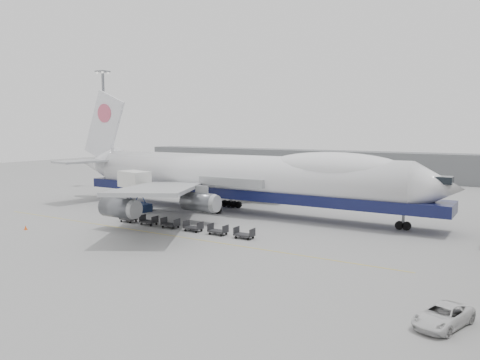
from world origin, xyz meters
The scene contains 14 objects.
ground centered at (0.00, 0.00, 0.00)m, with size 260.00×260.00×0.00m, color gray.
apron_line centered at (0.00, -6.00, 0.01)m, with size 60.00×0.15×0.01m, color gold.
hangar centered at (-10.00, 70.00, 3.50)m, with size 110.00×8.00×7.00m, color slate.
floodlight_mast centered at (-42.00, 24.00, 14.27)m, with size 2.40×2.40×25.43m.
airliner centered at (0.64, 12.00, 5.62)m, with size 67.00×55.30×19.98m.
catering_truck centered at (-14.41, 4.52, 3.47)m, with size 6.17×4.87×6.25m.
traffic_cone centered at (-16.39, -13.20, 0.28)m, with size 0.40×0.40×0.59m.
service_van centered at (33.82, -16.99, 0.71)m, with size 2.35×5.10×1.42m, color silver.
dolly_0 centered at (-8.69, -2.69, 0.53)m, with size 2.30×1.35×1.30m.
dolly_1 centered at (-4.94, -2.69, 0.53)m, with size 2.30×1.35×1.30m.
dolly_2 centered at (-1.19, -2.69, 0.53)m, with size 2.30×1.35×1.30m.
dolly_3 centered at (2.56, -2.69, 0.53)m, with size 2.30×1.35×1.30m.
dolly_4 centered at (6.31, -2.69, 0.53)m, with size 2.30×1.35×1.30m.
dolly_5 centered at (10.05, -2.69, 0.53)m, with size 2.30×1.35×1.30m.
Camera 1 is at (37.80, -49.14, 12.98)m, focal length 35.00 mm.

